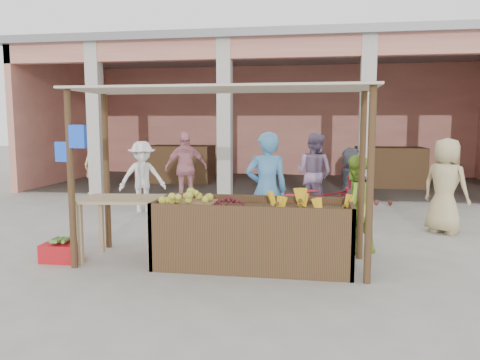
% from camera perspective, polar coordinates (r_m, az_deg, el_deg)
% --- Properties ---
extents(ground, '(60.00, 60.00, 0.00)m').
position_cam_1_polar(ground, '(6.51, -2.84, -10.21)').
color(ground, gray).
rests_on(ground, ground).
extents(market_building, '(14.40, 6.40, 4.20)m').
position_cam_1_polar(market_building, '(15.08, 4.58, 9.89)').
color(market_building, tan).
rests_on(market_building, ground).
extents(fruit_stall, '(2.60, 0.95, 0.80)m').
position_cam_1_polar(fruit_stall, '(6.32, 1.61, -6.97)').
color(fruit_stall, '#4E391F').
rests_on(fruit_stall, ground).
extents(stall_awning, '(4.09, 1.35, 2.39)m').
position_cam_1_polar(stall_awning, '(6.29, -2.96, 7.46)').
color(stall_awning, '#4E391F').
rests_on(stall_awning, ground).
extents(banana_heap, '(0.97, 0.53, 0.18)m').
position_cam_1_polar(banana_heap, '(6.18, 8.39, -2.74)').
color(banana_heap, yellow).
rests_on(banana_heap, fruit_stall).
extents(melon_tray, '(0.72, 0.63, 0.19)m').
position_cam_1_polar(melon_tray, '(6.35, -6.45, -2.42)').
color(melon_tray, '#91684A').
rests_on(melon_tray, fruit_stall).
extents(berry_heap, '(0.47, 0.38, 0.15)m').
position_cam_1_polar(berry_heap, '(6.30, -1.33, -2.62)').
color(berry_heap, maroon).
rests_on(berry_heap, fruit_stall).
extents(side_table, '(1.17, 0.84, 0.89)m').
position_cam_1_polar(side_table, '(6.75, -13.99, -3.29)').
color(side_table, tan).
rests_on(side_table, ground).
extents(papaya_pile, '(0.67, 0.38, 0.19)m').
position_cam_1_polar(papaya_pile, '(6.72, -14.05, -1.28)').
color(papaya_pile, '#4C8C2D').
rests_on(papaya_pile, side_table).
extents(red_crate, '(0.50, 0.37, 0.26)m').
position_cam_1_polar(red_crate, '(7.06, -20.99, -8.22)').
color(red_crate, red).
rests_on(red_crate, ground).
extents(plantain_bundle, '(0.41, 0.29, 0.08)m').
position_cam_1_polar(plantain_bundle, '(7.02, -21.05, -6.90)').
color(plantain_bundle, '#4F8530').
rests_on(plantain_bundle, red_crate).
extents(produce_sacks, '(0.71, 0.44, 0.54)m').
position_cam_1_polar(produce_sacks, '(11.45, 17.11, -1.66)').
color(produce_sacks, maroon).
rests_on(produce_sacks, ground).
extents(vendor_blue, '(0.83, 0.70, 1.91)m').
position_cam_1_polar(vendor_blue, '(7.20, 3.27, -0.77)').
color(vendor_blue, '#4C90CC').
rests_on(vendor_blue, ground).
extents(vendor_green, '(0.85, 0.76, 1.53)m').
position_cam_1_polar(vendor_green, '(7.11, 13.76, -2.59)').
color(vendor_green, '#94C538').
rests_on(vendor_green, ground).
extents(motorcycle, '(0.68, 1.91, 1.00)m').
position_cam_1_polar(motorcycle, '(8.78, 10.01, -2.48)').
color(motorcycle, '#AA1723').
rests_on(motorcycle, ground).
extents(shopper_a, '(1.19, 0.96, 1.66)m').
position_cam_1_polar(shopper_a, '(10.27, -11.82, 0.71)').
color(shopper_a, white).
rests_on(shopper_a, ground).
extents(shopper_b, '(1.23, 1.02, 1.84)m').
position_cam_1_polar(shopper_b, '(11.15, -6.60, 1.77)').
color(shopper_b, pink).
rests_on(shopper_b, ground).
extents(shopper_c, '(1.05, 1.02, 1.85)m').
position_cam_1_polar(shopper_c, '(8.88, 23.79, -0.09)').
color(shopper_c, tan).
rests_on(shopper_c, ground).
extents(shopper_d, '(0.97, 1.50, 1.50)m').
position_cam_1_polar(shopper_d, '(10.02, 13.35, 0.06)').
color(shopper_d, '#484953').
rests_on(shopper_d, ground).
extents(shopper_e, '(0.76, 0.68, 1.69)m').
position_cam_1_polar(shopper_e, '(13.25, -17.44, 1.97)').
color(shopper_e, '#E3C284').
rests_on(shopper_e, ground).
extents(shopper_f, '(1.06, 0.90, 1.88)m').
position_cam_1_polar(shopper_f, '(10.06, 9.02, 1.26)').
color(shopper_f, gray).
rests_on(shopper_f, ground).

